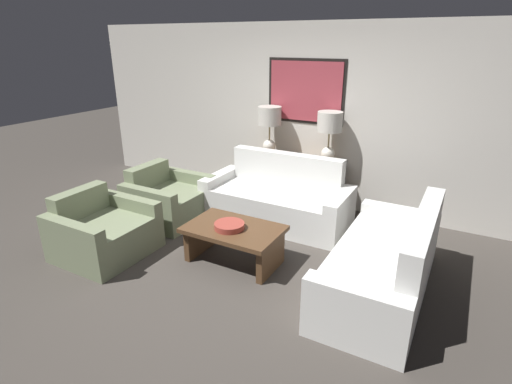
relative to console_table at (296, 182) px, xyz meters
name	(u,v)px	position (x,y,z in m)	size (l,w,h in m)	color
ground_plane	(221,267)	(0.00, -2.09, -0.38)	(20.00, 20.00, 0.00)	#3D3833
back_wall	(306,116)	(0.00, 0.27, 0.95)	(7.78, 0.12, 2.65)	beige
console_table	(296,182)	(0.00, 0.00, 0.00)	(1.39, 0.38, 0.76)	brown
table_lamp_left	(270,122)	(-0.47, 0.00, 0.87)	(0.35, 0.35, 0.72)	silver
table_lamp_right	(329,128)	(0.47, 0.00, 0.87)	(0.35, 0.35, 0.72)	silver
couch_by_back_wall	(277,200)	(0.00, -0.66, -0.08)	(2.01, 0.87, 0.92)	silver
couch_by_side	(385,266)	(1.70, -1.69, -0.08)	(0.87, 2.01, 0.92)	silver
coffee_table	(234,237)	(0.06, -1.90, -0.07)	(1.07, 0.69, 0.44)	#4C331E
decorative_bowl	(229,226)	(0.04, -1.95, 0.09)	(0.34, 0.34, 0.07)	#93382D
armchair_near_back_wall	(168,200)	(-1.40, -1.33, -0.11)	(0.93, 1.00, 0.75)	#707A5B
armchair_near_camera	(103,232)	(-1.40, -2.48, -0.11)	(0.93, 1.00, 0.75)	#707A5B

